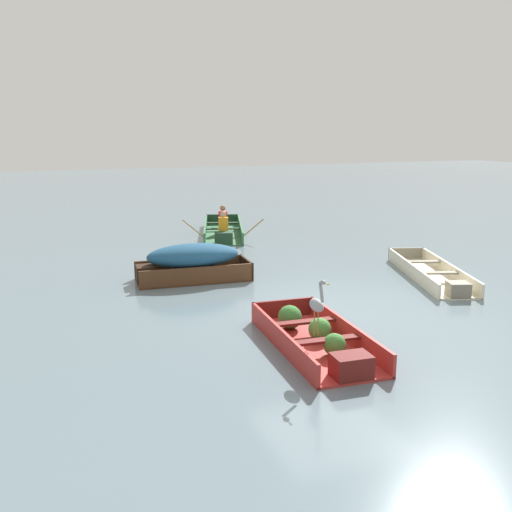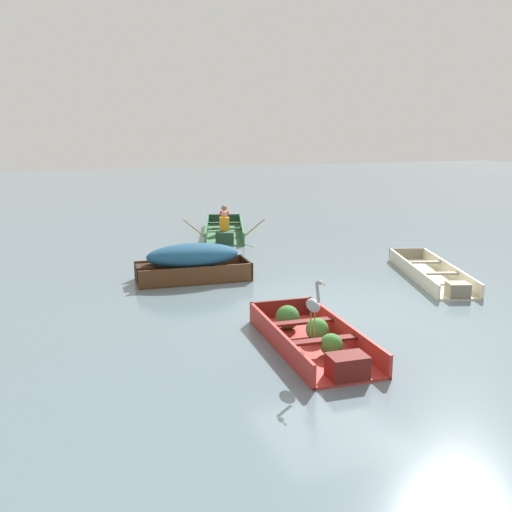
{
  "view_description": "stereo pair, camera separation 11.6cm",
  "coord_description": "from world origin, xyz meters",
  "views": [
    {
      "loc": [
        -4.99,
        -8.83,
        3.24
      ],
      "look_at": [
        -0.22,
        3.25,
        0.35
      ],
      "focal_mm": 40.0,
      "sensor_mm": 36.0,
      "label": 1
    },
    {
      "loc": [
        -4.89,
        -8.87,
        3.24
      ],
      "look_at": [
        -0.22,
        3.25,
        0.35
      ],
      "focal_mm": 40.0,
      "sensor_mm": 36.0,
      "label": 2
    }
  ],
  "objects": [
    {
      "name": "skiff_dark_varnish_near_moored",
      "position": [
        -1.84,
        2.95,
        0.46
      ],
      "size": [
        2.53,
        1.16,
        0.81
      ],
      "color": "#4C2D19",
      "rests_on": "ground"
    },
    {
      "name": "rowboat_green_with_crew",
      "position": [
        0.46,
        7.75,
        0.18
      ],
      "size": [
        2.64,
        3.85,
        0.93
      ],
      "color": "#387047",
      "rests_on": "ground"
    },
    {
      "name": "ground_plane",
      "position": [
        0.0,
        0.0,
        0.0
      ],
      "size": [
        80.0,
        80.0,
        0.0
      ],
      "primitive_type": "plane",
      "color": "slate"
    },
    {
      "name": "heron_on_dinghy",
      "position": [
        -1.46,
        -2.17,
        0.9
      ],
      "size": [
        0.15,
        0.45,
        0.84
      ],
      "color": "olive",
      "rests_on": "dinghy_red_foreground"
    },
    {
      "name": "skiff_cream_mid_moored",
      "position": [
        3.13,
        1.11,
        0.1
      ],
      "size": [
        1.99,
        3.62,
        0.31
      ],
      "color": "beige",
      "rests_on": "ground"
    },
    {
      "name": "dinghy_red_foreground",
      "position": [
        -1.15,
        -1.56,
        0.15
      ],
      "size": [
        1.33,
        2.87,
        0.43
      ],
      "color": "#AD2D28",
      "rests_on": "ground"
    }
  ]
}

